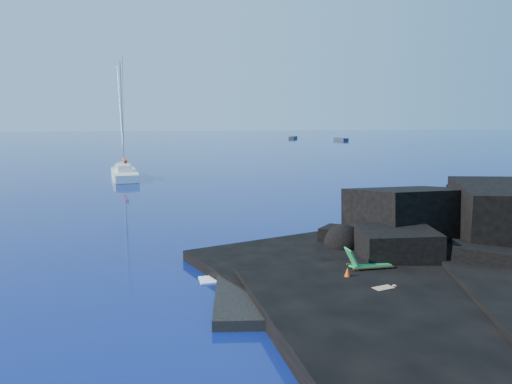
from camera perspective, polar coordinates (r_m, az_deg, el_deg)
ground at (r=17.43m, az=-5.32°, el=-12.93°), size 400.00×400.00×0.00m
headland at (r=24.47m, az=26.57°, el=-7.43°), size 24.00×24.00×3.60m
beach at (r=18.64m, az=8.84°, el=-11.53°), size 9.08×6.86×0.70m
surf_foam at (r=22.87m, az=6.71°, el=-7.64°), size 10.00×8.00×0.06m
sailboat at (r=53.32m, az=-14.78°, el=1.52°), size 4.28×11.59×11.90m
deck_chair at (r=19.81m, az=12.92°, el=-7.55°), size 1.77×0.87×1.18m
towel at (r=17.87m, az=14.30°, el=-11.32°), size 2.22×1.54×0.05m
sunbather at (r=17.82m, az=14.32°, el=-10.84°), size 1.98×1.06×0.27m
marker_cone at (r=18.70m, az=10.40°, el=-9.38°), size 0.52×0.52×0.61m
distant_boat_a at (r=141.86m, az=4.25°, el=6.10°), size 3.39×5.01×0.64m
distant_boat_b at (r=132.63m, az=9.68°, el=5.82°), size 2.67×5.18×0.66m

